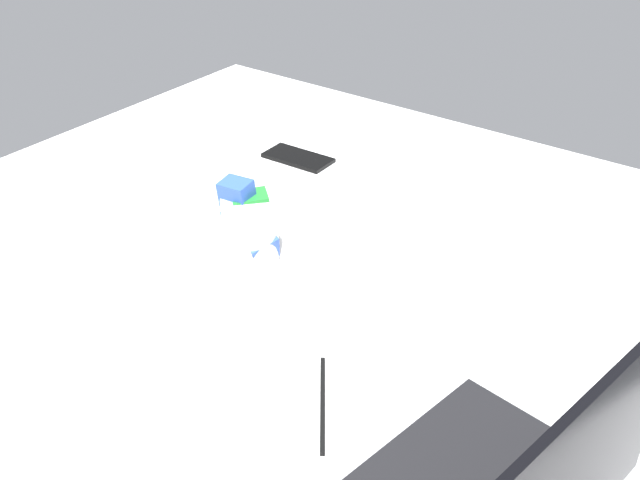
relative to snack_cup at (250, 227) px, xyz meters
The scene contains 4 objects.
bed_mattress 24.77cm from the snack_cup, 11.02° to the left, with size 180.00×140.00×18.00cm, color white.
snack_cup is the anchor object (origin of this frame).
cell_phone 38.25cm from the snack_cup, 153.88° to the right, with size 6.80×14.00×0.80cm, color black.
charger_cable 36.35cm from the snack_cup, 55.03° to the left, with size 17.00×0.60×0.60cm, color black.
Camera 1 is at (59.95, 68.38, 86.91)cm, focal length 43.68 mm.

